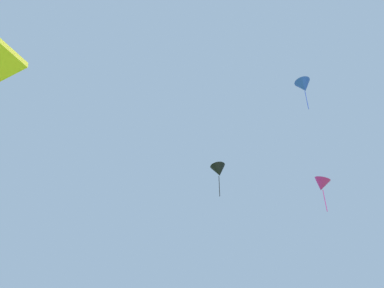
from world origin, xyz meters
TOP-DOWN VIEW (x-y plane):
  - distant_kite_magenta_mid_right at (-0.68, 17.05)m, footprint 1.17×1.06m
  - distant_kite_blue_far_center at (-0.39, 16.10)m, footprint 1.28×1.26m
  - distant_kite_black_low_left at (-6.57, 17.48)m, footprint 1.13×1.04m

SIDE VIEW (x-z plane):
  - distant_kite_magenta_mid_right at x=-0.68m, z-range 7.90..9.76m
  - distant_kite_black_low_left at x=-6.57m, z-range 10.30..12.43m
  - distant_kite_blue_far_center at x=-0.39m, z-range 13.38..15.36m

